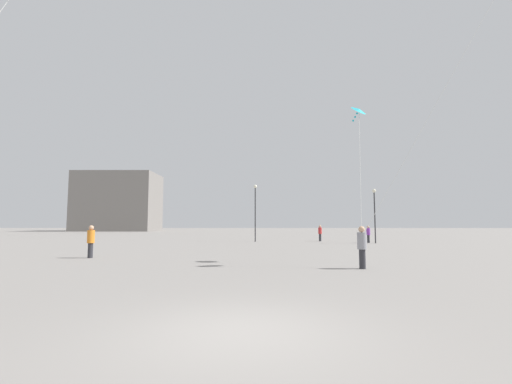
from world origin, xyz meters
TOP-DOWN VIEW (x-y plane):
  - ground_plane at (0.00, 0.00)m, footprint 300.00×300.00m
  - person_in_orange at (-9.03, 13.03)m, footprint 0.39×0.39m
  - person_in_red at (6.58, 31.74)m, footprint 0.37×0.37m
  - person_in_grey at (4.56, 8.62)m, footprint 0.39×0.39m
  - person_in_purple at (10.81, 28.68)m, footprint 0.37×0.37m
  - kite_cyan_diamond at (5.31, 11.21)m, footprint 1.32×3.17m
  - building_left_hall at (-37.00, 84.53)m, footprint 19.70×13.73m
  - lamppost_east at (11.25, 27.90)m, footprint 0.36×0.36m
  - lamppost_west at (-0.34, 30.74)m, footprint 0.36×0.36m

SIDE VIEW (x-z plane):
  - ground_plane at x=0.00m, z-range 0.00..0.00m
  - person_in_purple at x=10.81m, z-range 0.08..1.76m
  - person_in_red at x=6.58m, z-range 0.08..1.80m
  - person_in_grey at x=4.56m, z-range 0.08..1.85m
  - person_in_orange at x=-9.03m, z-range 0.09..1.86m
  - lamppost_east at x=11.25m, z-range 0.87..6.10m
  - lamppost_west at x=-0.34m, z-range 0.92..6.90m
  - building_left_hall at x=-37.00m, z-range 0.00..14.90m
  - kite_cyan_diamond at x=5.31m, z-range 4.23..10.88m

